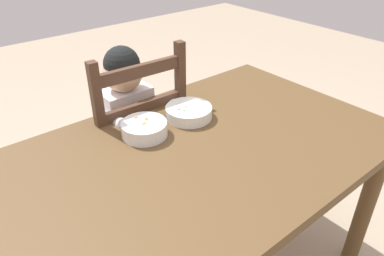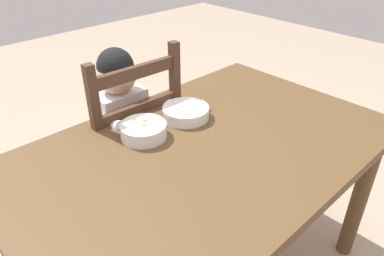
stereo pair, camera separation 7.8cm
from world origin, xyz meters
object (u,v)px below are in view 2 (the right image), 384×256
(bowl_of_carrots, at_px, (143,130))
(spoon, at_px, (153,128))
(dining_table, at_px, (205,167))
(dining_chair, at_px, (127,151))
(child_figure, at_px, (125,120))
(bowl_of_peas, at_px, (186,112))

(bowl_of_carrots, relative_size, spoon, 1.45)
(dining_table, relative_size, bowl_of_carrots, 8.18)
(dining_chair, relative_size, spoon, 8.45)
(child_figure, xyz_separation_m, bowl_of_carrots, (-0.10, -0.29, 0.12))
(dining_table, xyz_separation_m, child_figure, (-0.02, 0.49, 0.00))
(dining_table, bearing_deg, bowl_of_peas, 66.32)
(bowl_of_carrots, xyz_separation_m, spoon, (0.06, 0.02, -0.02))
(dining_table, height_order, bowl_of_carrots, bowl_of_carrots)
(child_figure, distance_m, bowl_of_peas, 0.33)
(dining_chair, height_order, child_figure, dining_chair)
(dining_table, distance_m, spoon, 0.25)
(dining_chair, distance_m, bowl_of_carrots, 0.43)
(dining_table, bearing_deg, spoon, 107.41)
(dining_chair, distance_m, bowl_of_peas, 0.43)
(dining_table, relative_size, child_figure, 1.44)
(child_figure, xyz_separation_m, spoon, (-0.05, -0.27, 0.10))
(bowl_of_peas, xyz_separation_m, bowl_of_carrots, (-0.21, 0.00, 0.00))
(bowl_of_carrots, bearing_deg, child_figure, 70.24)
(bowl_of_peas, distance_m, bowl_of_carrots, 0.21)
(child_figure, bearing_deg, bowl_of_peas, -70.25)
(dining_chair, bearing_deg, child_figure, -61.04)
(dining_table, xyz_separation_m, bowl_of_peas, (0.09, 0.20, 0.12))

